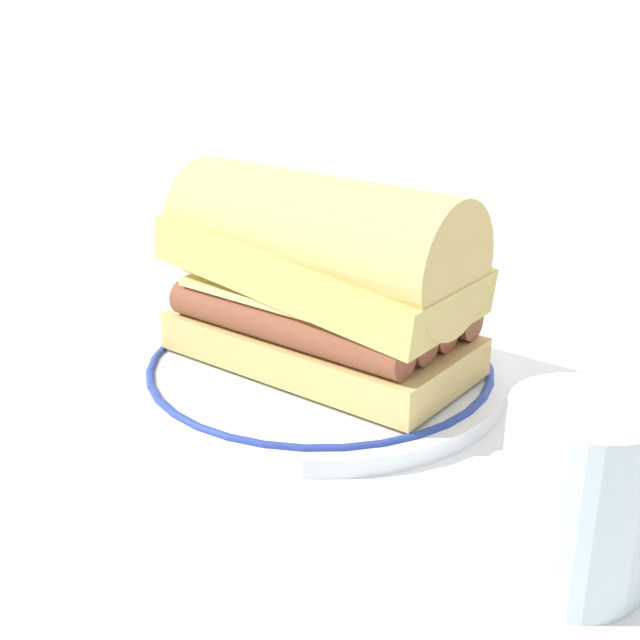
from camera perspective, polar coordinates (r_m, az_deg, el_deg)
ground_plane at (r=0.61m, az=1.66°, el=-3.50°), size 1.50×1.50×0.00m
plate at (r=0.60m, az=-0.00°, el=-3.30°), size 0.26×0.26×0.01m
sausage_sandwich at (r=0.57m, az=-0.00°, el=3.07°), size 0.22×0.14×0.13m
drinking_glass at (r=0.42m, az=16.52°, el=-11.62°), size 0.07×0.07×0.09m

